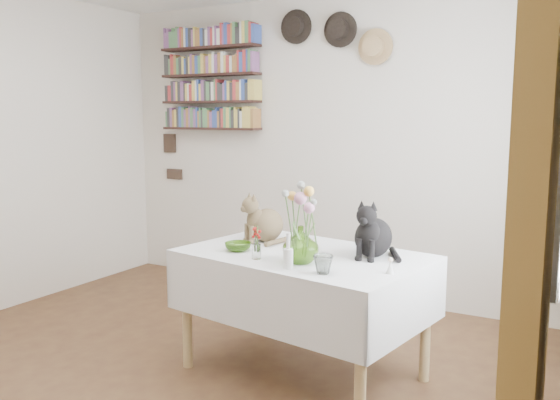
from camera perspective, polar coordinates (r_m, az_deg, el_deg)
The scene contains 15 objects.
room at distance 3.13m, azimuth -13.55°, elevation 2.90°, with size 4.08×4.58×2.58m.
curtain at distance 2.21m, azimuth 23.08°, elevation -2.33°, with size 0.12×0.38×2.10m, color brown.
dining_table at distance 3.49m, azimuth 2.26°, elevation -8.01°, with size 1.49×1.09×0.73m.
tabby_cat at distance 3.73m, azimuth -1.26°, elevation -1.56°, with size 0.21×0.27×0.32m, color olive, non-canonical shape.
black_cat at distance 3.37m, azimuth 9.00°, elevation -2.57°, with size 0.22×0.29×0.34m, color black, non-canonical shape.
flower_vase at distance 3.19m, azimuth 2.00°, elevation -4.31°, with size 0.19×0.19×0.20m, color #87BF41.
green_bowl at distance 3.50m, azimuth -4.06°, elevation -4.50°, with size 0.16×0.16×0.05m, color #87BF41.
drinking_glass at distance 3.00m, azimuth 4.17°, elevation -6.20°, with size 0.10×0.10×0.10m, color white.
candlestick at distance 3.08m, azimuth 0.79°, elevation -5.48°, with size 0.05×0.05×0.19m.
berry_jar at distance 3.28m, azimuth -2.29°, elevation -4.10°, with size 0.05×0.05×0.21m.
porcelain_figurine at distance 3.05m, azimuth 10.56°, elevation -6.31°, with size 0.04×0.04×0.08m.
flower_bouquet at distance 3.16m, azimuth 2.12°, elevation -0.05°, with size 0.17×0.13×0.39m.
bookshelf_unit at distance 5.50m, azimuth -6.72°, elevation 11.46°, with size 1.00×0.16×0.91m.
wall_hats at distance 4.94m, azimuth 5.34°, elevation 15.63°, with size 0.98×0.09×0.48m.
wall_art_plaques at distance 5.88m, azimuth -10.38°, elevation 4.18°, with size 0.21×0.02×0.44m.
Camera 1 is at (2.13, -2.28, 1.53)m, focal length 38.00 mm.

